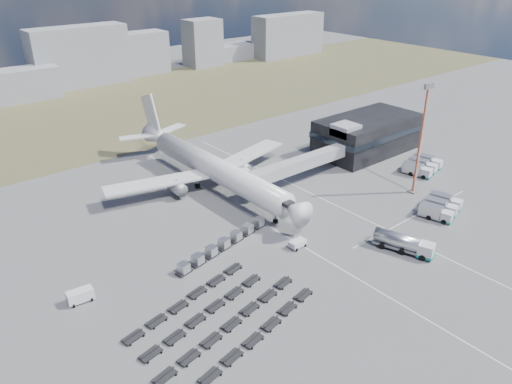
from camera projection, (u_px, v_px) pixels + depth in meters
ground at (305, 240)px, 99.55m from camera, size 420.00×420.00×0.00m
grass_strip at (86, 114)px, 175.85m from camera, size 420.00×90.00×0.01m
lane_markings at (328, 219)px, 107.22m from camera, size 47.12×110.00×0.01m
terminal at (367, 134)px, 141.18m from camera, size 30.40×16.40×11.00m
jet_bridge at (294, 166)px, 120.59m from camera, size 30.30×3.80×7.05m
airliner at (211, 167)px, 119.69m from camera, size 51.59×64.53×17.62m
skyline at (17, 72)px, 194.45m from camera, size 307.84×24.51×24.15m
fuel_tanker at (404, 243)px, 95.13m from camera, size 6.38×11.67×3.67m
pushback_tug at (298, 244)px, 96.90m from camera, size 3.40×1.96×1.50m
utility_van at (80, 296)px, 81.72m from camera, size 4.37×2.29×2.25m
catering_truck at (239, 173)px, 125.49m from camera, size 3.33×6.87×3.05m
service_trucks_near at (441, 207)px, 109.17m from camera, size 10.73×9.12×2.82m
service_trucks_far at (423, 165)px, 129.88m from camera, size 10.95×9.13×2.94m
uld_row at (224, 243)px, 96.33m from camera, size 24.16×6.59×1.88m
baggage_dollies at (219, 320)px, 77.46m from camera, size 32.32×21.63×0.81m
floodlight_mast at (421, 140)px, 113.55m from camera, size 2.50×2.02×26.18m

